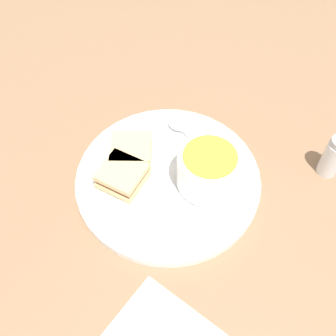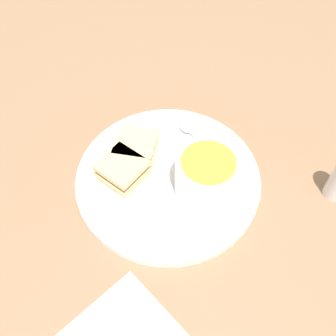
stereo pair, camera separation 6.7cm
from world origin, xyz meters
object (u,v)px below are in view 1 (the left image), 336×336
Objects in this scene: sandwich_half_near at (131,151)px; sandwich_half_far at (122,175)px; soup_bowl at (208,169)px; spoon at (181,129)px; salt_shaker at (333,157)px.

sandwich_half_near is 1.06× the size of sandwich_half_far.
soup_bowl reaches higher than spoon.
salt_shaker is (0.16, -0.23, 0.02)m from spoon.
spoon is 0.28m from salt_shaker.
salt_shaker reaches higher than sandwich_half_near.
spoon is at bearing -2.22° from sandwich_half_near.
soup_bowl is at bearing 152.10° from salt_shaker.
sandwich_half_near is 0.05m from sandwich_half_far.
salt_shaker is at bearing -151.79° from spoon.
spoon is at bearing 71.77° from soup_bowl.
soup_bowl is 0.13m from spoon.
spoon is 0.11m from sandwich_half_near.
soup_bowl is 0.23m from salt_shaker.
sandwich_half_near is 0.36m from salt_shaker.
sandwich_half_near is at bearing 139.52° from salt_shaker.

